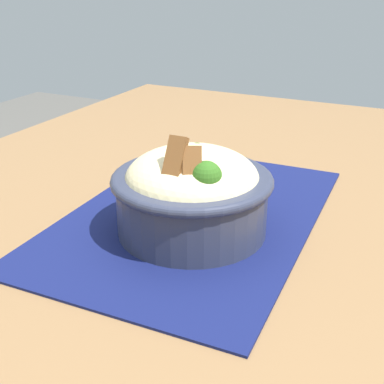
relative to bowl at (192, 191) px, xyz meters
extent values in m
cube|color=olive|center=(0.02, 0.02, -0.07)|extent=(1.39, 0.93, 0.03)
cylinder|color=brown|center=(0.66, 0.42, -0.44)|extent=(0.04, 0.04, 0.70)
cube|color=#11194C|center=(0.04, 0.01, -0.05)|extent=(0.45, 0.30, 0.00)
cylinder|color=#2D3347|center=(0.00, 0.00, -0.02)|extent=(0.18, 0.18, 0.07)
torus|color=#2D3347|center=(0.00, 0.00, 0.01)|extent=(0.19, 0.19, 0.01)
ellipsoid|color=beige|center=(0.00, 0.00, 0.02)|extent=(0.22, 0.22, 0.07)
sphere|color=#2F621B|center=(0.03, 0.01, 0.03)|extent=(0.03, 0.03, 0.03)
sphere|color=#2F621B|center=(-0.03, -0.03, 0.04)|extent=(0.03, 0.03, 0.03)
cylinder|color=orange|center=(-0.03, -0.01, 0.03)|extent=(0.03, 0.03, 0.01)
cube|color=brown|center=(-0.05, 0.00, 0.05)|extent=(0.04, 0.02, 0.06)
cube|color=brown|center=(-0.04, -0.01, 0.04)|extent=(0.03, 0.03, 0.04)
cube|color=brown|center=(-0.04, -0.02, 0.04)|extent=(0.04, 0.03, 0.05)
cube|color=silver|center=(0.11, -0.01, -0.05)|extent=(0.02, 0.06, 0.00)
cube|color=silver|center=(0.10, 0.03, -0.05)|extent=(0.01, 0.01, 0.00)
cube|color=silver|center=(0.10, 0.05, -0.05)|extent=(0.03, 0.03, 0.00)
cube|color=silver|center=(0.10, 0.08, -0.05)|extent=(0.01, 0.02, 0.00)
cube|color=silver|center=(0.10, 0.08, -0.05)|extent=(0.01, 0.02, 0.00)
cube|color=silver|center=(0.09, 0.07, -0.05)|extent=(0.01, 0.02, 0.00)
cube|color=silver|center=(0.09, 0.07, -0.05)|extent=(0.01, 0.02, 0.00)
camera|label=1|loc=(-0.48, -0.23, 0.24)|focal=47.52mm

